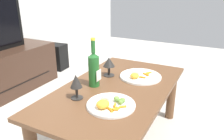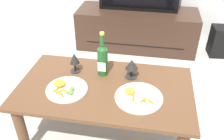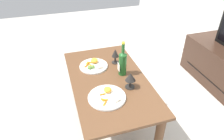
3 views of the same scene
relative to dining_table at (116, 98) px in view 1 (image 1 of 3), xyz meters
name	(u,v)px [view 1 (image 1 of 3)]	position (x,y,z in m)	size (l,w,h in m)	color
dining_table	(116,98)	(0.00, 0.00, 0.00)	(1.15, 0.65, 0.44)	brown
floor_speaker	(58,57)	(1.04, 1.38, -0.19)	(0.21, 0.21, 0.34)	black
wine_bottle	(94,68)	(-0.04, 0.14, 0.20)	(0.07, 0.07, 0.32)	#1E5923
goblet_left	(76,83)	(-0.24, 0.14, 0.18)	(0.07, 0.07, 0.15)	black
goblet_right	(109,63)	(0.16, 0.14, 0.18)	(0.09, 0.09, 0.14)	black
dinner_plate_left	(110,104)	(-0.24, -0.08, 0.09)	(0.27, 0.27, 0.05)	white
dinner_plate_right	(140,76)	(0.23, -0.08, 0.09)	(0.30, 0.30, 0.05)	white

